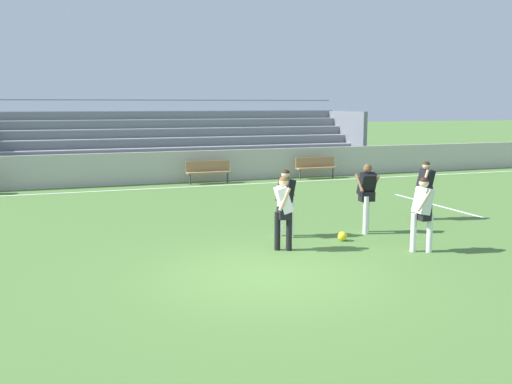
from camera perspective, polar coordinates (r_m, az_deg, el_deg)
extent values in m
plane|color=#517A38|center=(10.77, 1.15, -8.31)|extent=(160.00, 160.00, 0.00)
cube|color=white|center=(21.89, -9.64, 0.38)|extent=(44.00, 0.12, 0.01)
cube|color=white|center=(18.95, 17.43, -1.21)|extent=(0.12, 4.40, 0.01)
cube|color=#BCB7AD|center=(23.13, -10.25, 2.39)|extent=(48.00, 0.16, 1.27)
cube|color=#B2B2B7|center=(24.72, -7.12, 2.32)|extent=(17.56, 0.36, 0.08)
cube|color=slate|center=(24.55, -7.01, 1.81)|extent=(17.56, 0.04, 0.40)
cube|color=#B2B2B7|center=(25.28, -7.44, 3.37)|extent=(17.56, 0.36, 0.08)
cube|color=slate|center=(25.10, -7.33, 2.87)|extent=(17.56, 0.04, 0.40)
cube|color=#B2B2B7|center=(25.84, -7.74, 4.37)|extent=(17.56, 0.36, 0.08)
cube|color=slate|center=(25.67, -7.64, 3.90)|extent=(17.56, 0.04, 0.40)
cube|color=#B2B2B7|center=(26.42, -8.03, 5.33)|extent=(17.56, 0.36, 0.08)
cube|color=slate|center=(26.24, -7.93, 4.87)|extent=(17.56, 0.04, 0.40)
cube|color=#B2B2B7|center=(27.00, -8.31, 6.25)|extent=(17.56, 0.36, 0.08)
cube|color=slate|center=(26.82, -8.22, 5.81)|extent=(17.56, 0.04, 0.40)
cube|color=#B2B2B7|center=(27.59, -8.58, 7.13)|extent=(17.56, 0.36, 0.08)
cube|color=slate|center=(27.40, -8.49, 6.70)|extent=(17.56, 0.04, 0.40)
cube|color=#B2B2B7|center=(28.19, -8.83, 7.97)|extent=(17.56, 0.36, 0.08)
cube|color=slate|center=(28.00, -8.75, 7.56)|extent=(17.56, 0.04, 0.40)
cube|color=slate|center=(29.39, 8.88, 5.27)|extent=(0.20, 4.06, 2.80)
cylinder|color=slate|center=(28.44, -8.95, 9.09)|extent=(17.56, 0.06, 0.06)
cube|color=#99754C|center=(22.90, -4.74, 1.97)|extent=(1.80, 0.40, 0.06)
cube|color=#99754C|center=(23.04, -4.86, 2.64)|extent=(1.80, 0.05, 0.40)
cylinder|color=#47474C|center=(22.75, -6.63, 1.32)|extent=(0.07, 0.07, 0.45)
cylinder|color=#47474C|center=(23.13, -2.86, 1.50)|extent=(0.07, 0.07, 0.45)
cube|color=#99754C|center=(24.52, 6.09, 2.40)|extent=(1.80, 0.40, 0.06)
cube|color=#99754C|center=(24.66, 5.92, 3.03)|extent=(1.80, 0.05, 0.40)
cylinder|color=#47474C|center=(24.23, 4.42, 1.81)|extent=(0.07, 0.07, 0.45)
cylinder|color=#47474C|center=(24.89, 7.71, 1.95)|extent=(0.07, 0.07, 0.45)
cylinder|color=white|center=(13.63, 3.51, -2.82)|extent=(0.13, 0.13, 0.85)
cylinder|color=white|center=(13.78, 2.42, -2.69)|extent=(0.13, 0.13, 0.85)
cube|color=white|center=(13.63, 2.97, -1.09)|extent=(0.33, 0.41, 0.24)
cube|color=black|center=(13.58, 2.98, 0.16)|extent=(0.45, 0.48, 0.60)
cylinder|color=beige|center=(13.39, 2.62, 0.21)|extent=(0.38, 0.21, 0.46)
cylinder|color=beige|center=(13.76, 3.35, 0.43)|extent=(0.38, 0.21, 0.46)
sphere|color=beige|center=(13.53, 3.00, 1.77)|extent=(0.21, 0.21, 0.21)
sphere|color=black|center=(13.53, 3.00, 1.86)|extent=(0.20, 0.20, 0.20)
cylinder|color=white|center=(14.46, 11.01, -2.12)|extent=(0.13, 0.13, 0.94)
cylinder|color=white|center=(14.23, 10.93, -2.29)|extent=(0.13, 0.13, 0.94)
cube|color=black|center=(14.27, 11.03, -0.44)|extent=(0.37, 0.24, 0.24)
cube|color=black|center=(14.22, 11.06, 0.76)|extent=(0.41, 0.42, 0.60)
cylinder|color=brown|center=(14.27, 11.81, 0.91)|extent=(0.10, 0.42, 0.43)
cylinder|color=brown|center=(14.17, 10.32, 0.90)|extent=(0.10, 0.42, 0.43)
sphere|color=brown|center=(14.18, 11.11, 2.30)|extent=(0.21, 0.21, 0.21)
sphere|color=brown|center=(14.17, 11.11, 2.38)|extent=(0.20, 0.20, 0.20)
cylinder|color=white|center=(12.84, 16.99, -3.94)|extent=(0.13, 0.13, 0.84)
cylinder|color=white|center=(12.78, 15.50, -3.93)|extent=(0.13, 0.13, 0.84)
cube|color=black|center=(12.73, 16.32, -2.17)|extent=(0.22, 0.36, 0.24)
cube|color=white|center=(12.68, 16.38, -0.84)|extent=(0.33, 0.38, 0.59)
cylinder|color=beige|center=(12.46, 16.49, -0.82)|extent=(0.36, 0.08, 0.47)
cylinder|color=beige|center=(12.87, 16.29, -0.52)|extent=(0.36, 0.08, 0.47)
sphere|color=beige|center=(12.62, 16.46, 0.89)|extent=(0.21, 0.21, 0.21)
sphere|color=black|center=(12.62, 16.46, 0.98)|extent=(0.20, 0.20, 0.20)
cylinder|color=black|center=(12.46, 2.16, -3.93)|extent=(0.13, 0.13, 0.85)
cylinder|color=black|center=(12.43, 3.33, -3.97)|extent=(0.13, 0.13, 0.85)
cube|color=black|center=(12.36, 2.75, -2.13)|extent=(0.27, 0.39, 0.24)
cube|color=white|center=(12.31, 2.77, -0.76)|extent=(0.42, 0.43, 0.60)
cylinder|color=#D6A884|center=(12.49, 2.65, -0.44)|extent=(0.28, 0.11, 0.51)
cylinder|color=#D6A884|center=(12.11, 2.89, -0.73)|extent=(0.28, 0.11, 0.51)
sphere|color=#D6A884|center=(12.25, 2.78, 1.02)|extent=(0.21, 0.21, 0.21)
sphere|color=brown|center=(12.25, 2.78, 1.11)|extent=(0.20, 0.20, 0.20)
cylinder|color=black|center=(16.40, 17.02, -1.24)|extent=(0.13, 0.13, 0.83)
cylinder|color=black|center=(16.44, 16.01, -1.18)|extent=(0.13, 0.13, 0.83)
cube|color=#232847|center=(16.36, 16.58, 0.15)|extent=(0.29, 0.40, 0.24)
cube|color=black|center=(16.31, 16.62, 1.20)|extent=(0.44, 0.45, 0.60)
cylinder|color=#D6A884|center=(16.11, 16.59, 1.24)|extent=(0.27, 0.13, 0.51)
cylinder|color=#D6A884|center=(16.51, 16.67, 1.41)|extent=(0.27, 0.13, 0.51)
sphere|color=#D6A884|center=(16.27, 16.68, 2.54)|extent=(0.21, 0.21, 0.21)
sphere|color=black|center=(16.27, 16.69, 2.61)|extent=(0.20, 0.20, 0.20)
sphere|color=yellow|center=(13.49, 8.64, -4.40)|extent=(0.22, 0.22, 0.22)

